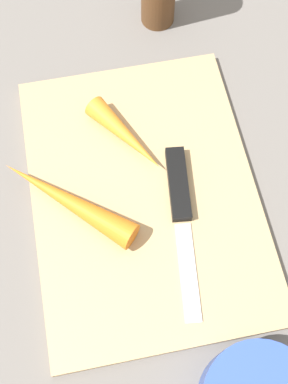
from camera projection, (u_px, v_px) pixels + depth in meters
The scene contains 5 objects.
ground_plane at pixel (144, 196), 0.58m from camera, with size 1.40×1.40×0.00m, color slate.
cutting_board at pixel (144, 194), 0.57m from camera, with size 0.36×0.26×0.01m, color tan.
knife at pixel (180, 196), 0.56m from camera, with size 0.20×0.04×0.01m.
carrot_short at pixel (126, 136), 0.58m from camera, with size 0.03×0.03×0.12m, color orange.
carrot_long at pixel (67, 200), 0.55m from camera, with size 0.03×0.03×0.17m, color orange.
Camera 1 is at (-0.22, 0.04, 0.53)m, focal length 45.69 mm.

